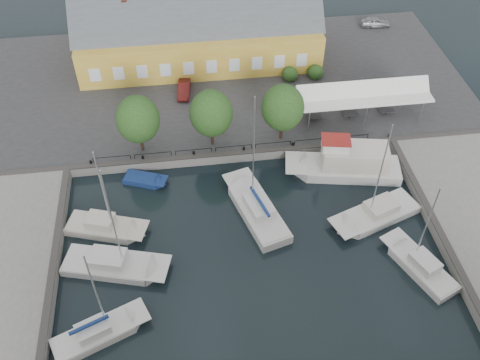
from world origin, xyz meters
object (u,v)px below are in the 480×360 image
at_px(trawler, 348,165).
at_px(west_boat_d, 99,334).
at_px(car_red, 184,89).
at_px(center_sailboat, 257,211).
at_px(west_boat_c, 114,266).
at_px(west_boat_b, 105,228).
at_px(east_boat_b, 376,215).
at_px(car_silver, 375,22).
at_px(launch_nw, 145,181).
at_px(tent_canopy, 363,95).
at_px(east_boat_c, 419,267).
at_px(warehouse, 193,32).

bearing_deg(trawler, west_boat_d, -147.51).
bearing_deg(car_red, center_sailboat, -66.08).
distance_m(west_boat_c, west_boat_d, 6.23).
bearing_deg(west_boat_d, west_boat_b, 90.05).
xyz_separation_m(center_sailboat, west_boat_b, (-13.57, -0.23, -0.10)).
xyz_separation_m(trawler, west_boat_b, (-23.14, -4.37, -0.76)).
bearing_deg(east_boat_b, car_silver, 72.81).
bearing_deg(car_silver, center_sailboat, 150.30).
bearing_deg(west_boat_b, car_silver, 41.44).
xyz_separation_m(west_boat_b, launch_nw, (3.48, 5.71, -0.17)).
bearing_deg(west_boat_b, tent_canopy, 23.88).
distance_m(car_red, east_boat_b, 25.59).
xyz_separation_m(east_boat_b, west_boat_d, (-24.21, -8.71, 0.01)).
relative_size(trawler, east_boat_c, 1.21).
bearing_deg(launch_nw, car_silver, 38.54).
bearing_deg(east_boat_b, tent_canopy, 80.58).
bearing_deg(car_red, launch_nw, -103.35).
relative_size(center_sailboat, east_boat_c, 1.36).
xyz_separation_m(tent_canopy, west_boat_c, (-25.54, -15.89, -3.42)).
height_order(tent_canopy, trawler, trawler).
bearing_deg(trawler, launch_nw, 176.11).
height_order(warehouse, tent_canopy, warehouse).
bearing_deg(tent_canopy, warehouse, 140.14).
relative_size(car_silver, car_red, 1.04).
distance_m(car_silver, east_boat_c, 38.51).
distance_m(trawler, west_boat_d, 27.43).
xyz_separation_m(car_red, trawler, (15.05, -13.80, -0.59)).
bearing_deg(warehouse, tent_canopy, -39.86).
relative_size(warehouse, east_boat_b, 2.45).
xyz_separation_m(warehouse, car_red, (-1.75, -7.38, -2.82)).
xyz_separation_m(car_silver, car_red, (-25.93, -11.85, -0.04)).
bearing_deg(west_boat_c, west_boat_b, 102.07).
distance_m(car_red, west_boat_d, 29.68).
bearing_deg(launch_nw, trawler, -3.89).
relative_size(tent_canopy, center_sailboat, 1.08).
xyz_separation_m(warehouse, east_boat_c, (16.17, -33.18, -4.17)).
bearing_deg(center_sailboat, west_boat_c, -160.77).
relative_size(warehouse, west_boat_c, 2.39).
height_order(warehouse, center_sailboat, center_sailboat).
bearing_deg(center_sailboat, trawler, 23.41).
xyz_separation_m(west_boat_b, west_boat_c, (0.90, -4.19, 0.00)).
bearing_deg(car_red, east_boat_c, -48.28).
xyz_separation_m(car_red, west_boat_d, (-8.08, -28.53, -1.34)).
relative_size(center_sailboat, trawler, 1.12).
bearing_deg(east_boat_b, center_sailboat, 170.03).
bearing_deg(launch_nw, west_boat_c, -104.65).
distance_m(warehouse, trawler, 25.25).
relative_size(center_sailboat, east_boat_b, 1.12).
bearing_deg(east_boat_c, warehouse, 115.99).
bearing_deg(east_boat_c, west_boat_d, -173.99).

